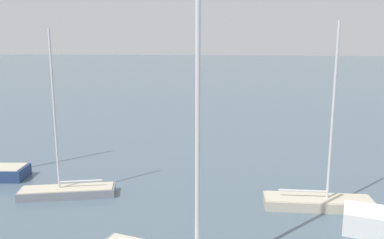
# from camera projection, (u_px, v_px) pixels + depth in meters

# --- Properties ---
(sailboat_2) EXTENTS (4.98, 2.70, 8.50)m
(sailboat_2) POSITION_uv_depth(u_px,v_px,m) (67.00, 189.00, 19.92)
(sailboat_2) COLOR gray
(sailboat_2) RESTS_ON ground_plane
(sailboat_4) EXTENTS (5.23, 1.88, 8.79)m
(sailboat_4) POSITION_uv_depth(u_px,v_px,m) (318.00, 200.00, 18.50)
(sailboat_4) COLOR #BCB29E
(sailboat_4) RESTS_ON ground_plane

